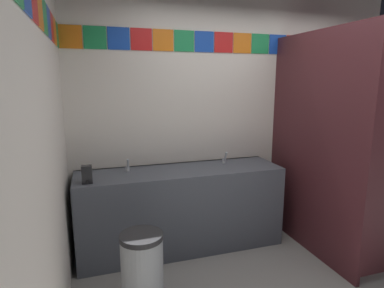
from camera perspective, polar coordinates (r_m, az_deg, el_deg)
name	(u,v)px	position (r m, az deg, el deg)	size (l,w,h in m)	color
wall_back	(239,108)	(3.73, 8.29, 6.27)	(3.75, 0.09, 2.81)	silver
wall_side	(34,143)	(1.85, -26.30, 0.23)	(0.09, 3.02, 2.81)	silver
vanity_counter	(181,208)	(3.39, -1.97, -11.26)	(2.08, 0.58, 0.84)	#4C515B
faucet_left	(128,166)	(3.24, -11.36, -3.94)	(0.04, 0.10, 0.14)	silver
faucet_right	(225,159)	(3.50, 5.81, -2.64)	(0.04, 0.10, 0.14)	silver
soap_dispenser	(87,174)	(2.97, -18.19, -5.16)	(0.09, 0.09, 0.16)	black
stall_divider	(345,149)	(3.31, 25.63, -0.87)	(0.92, 1.41, 2.20)	#471E23
toilet	(339,205)	(4.16, 24.73, -9.83)	(0.39, 0.49, 0.74)	white
trash_bin	(142,272)	(2.62, -8.81, -21.60)	(0.32, 0.32, 0.62)	#999EA3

